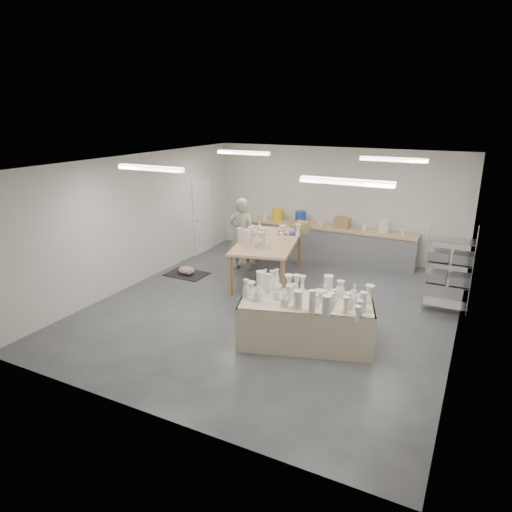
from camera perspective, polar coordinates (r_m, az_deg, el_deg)
The scene contains 9 objects.
room at distance 9.12m, azimuth 2.09°, elevation 5.88°, with size 8.00×8.02×3.00m.
back_counter at distance 12.73m, azimuth 9.24°, elevation 1.83°, with size 4.60×0.60×1.24m.
wire_shelf at distance 9.90m, azimuth 23.04°, elevation -1.43°, with size 0.88×0.48×1.80m.
drying_table at distance 8.08m, azimuth 6.23°, elevation -7.88°, with size 2.51×1.76×1.18m.
work_table at distance 10.92m, azimuth 1.72°, elevation 2.07°, with size 1.88×2.85×1.36m.
rug at distance 11.57m, azimuth -8.66°, elevation -2.25°, with size 1.00×0.70×0.02m, color black.
cat at distance 11.52m, azimuth -8.64°, elevation -1.80°, with size 0.50×0.40×0.19m.
potter at distance 11.59m, azimuth -1.75°, elevation 2.76°, with size 0.68×0.45×1.86m, color #9EAB84.
red_stool at distance 11.99m, azimuth -1.11°, elevation 0.19°, with size 0.41×0.41×0.35m.
Camera 1 is at (3.63, -8.02, 3.94)m, focal length 32.00 mm.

